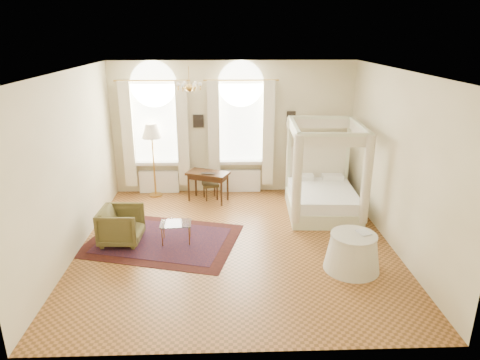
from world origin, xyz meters
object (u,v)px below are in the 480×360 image
Objects in this scene: writing_desk at (208,176)px; stool at (210,186)px; side_table at (352,252)px; canopy_bed at (323,194)px; coffee_table at (176,225)px; armchair at (121,226)px; floor_lamp at (152,135)px; nightstand at (335,181)px.

writing_desk reaches higher than stool.
writing_desk is 1.14× the size of side_table.
writing_desk is at bearing 128.49° from side_table.
side_table is (-0.00, -2.43, -0.15)m from canopy_bed.
writing_desk reaches higher than coffee_table.
writing_desk is 1.79× the size of coffee_table.
canopy_bed reaches higher than writing_desk.
stool is 0.72× the size of coffee_table.
armchair is 0.82× the size of side_table.
floor_lamp is at bearing 162.41° from canopy_bed.
side_table is at bearing -42.94° from floor_lamp.
stool is at bearing 159.13° from canopy_bed.
writing_desk is (-3.21, -0.40, 0.30)m from nightstand.
armchair is (-4.83, -2.54, 0.03)m from nightstand.
nightstand is 0.60× the size of writing_desk.
stool reaches higher than coffee_table.
floor_lamp is at bearing -3.31° from armchair.
stool is (0.05, 0.12, -0.28)m from writing_desk.
canopy_bed is 2.75m from stool.
writing_desk is 1.70m from floor_lamp.
canopy_bed is at bearing -70.43° from armchair.
nightstand is 3.17m from stool.
side_table reaches higher than stool.
armchair is at bearing -152.22° from nightstand.
coffee_table is at bearing -104.38° from writing_desk.
side_table is at bearing -90.09° from canopy_bed.
nightstand is 3.74m from side_table.
stool is 1.88m from floor_lamp.
nightstand reaches higher than side_table.
floor_lamp is (-0.80, 2.57, 1.21)m from coffee_table.
armchair is at bearing -163.13° from canopy_bed.
floor_lamp reaches higher than armchair.
canopy_bed is at bearing -17.59° from floor_lamp.
canopy_bed is 4.70× the size of stool.
armchair is (-1.62, -2.14, -0.27)m from writing_desk.
nightstand is 0.68× the size of side_table.
nightstand is at bearing 5.05° from stool.
writing_desk is 1.39× the size of armchair.
coffee_table is at bearing -72.77° from floor_lamp.
side_table is (3.17, -1.12, -0.04)m from coffee_table.
canopy_bed is 2.76m from writing_desk.
canopy_bed is at bearing 89.91° from side_table.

